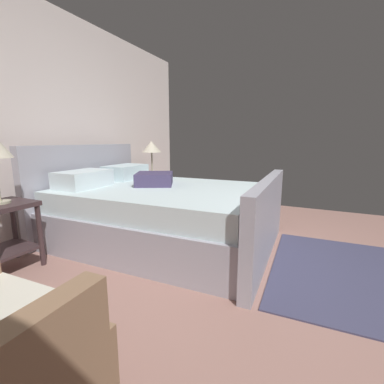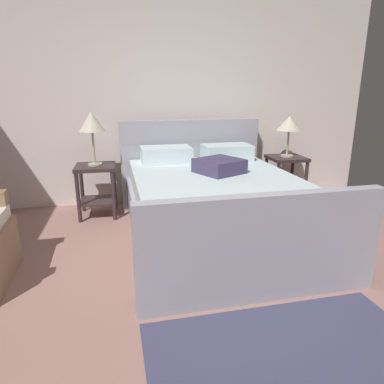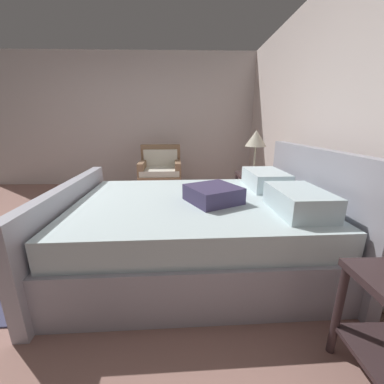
# 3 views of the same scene
# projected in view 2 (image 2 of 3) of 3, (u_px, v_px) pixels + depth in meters

# --- Properties ---
(ground_plane) EXTENTS (5.37, 5.47, 0.02)m
(ground_plane) POSITION_uv_depth(u_px,v_px,m) (214.00, 337.00, 2.08)
(ground_plane) COLOR #A3766A
(wall_back) EXTENTS (5.49, 0.12, 2.62)m
(wall_back) POSITION_uv_depth(u_px,v_px,m) (160.00, 99.00, 4.33)
(wall_back) COLOR silver
(wall_back) RESTS_ON ground
(bed) EXTENTS (1.81, 2.38, 1.07)m
(bed) POSITION_uv_depth(u_px,v_px,m) (214.00, 203.00, 3.43)
(bed) COLOR #A7A6B3
(bed) RESTS_ON ground
(nightstand_right) EXTENTS (0.44, 0.44, 0.60)m
(nightstand_right) POSITION_uv_depth(u_px,v_px,m) (286.00, 172.00, 4.48)
(nightstand_right) COLOR #38282A
(nightstand_right) RESTS_ON ground
(table_lamp_right) EXTENTS (0.31, 0.31, 0.51)m
(table_lamp_right) POSITION_uv_depth(u_px,v_px,m) (289.00, 124.00, 4.31)
(table_lamp_right) COLOR #B7B293
(table_lamp_right) RESTS_ON nightstand_right
(nightstand_left) EXTENTS (0.44, 0.44, 0.60)m
(nightstand_left) POSITION_uv_depth(u_px,v_px,m) (96.00, 182.00, 3.97)
(nightstand_left) COLOR #38282A
(nightstand_left) RESTS_ON ground
(table_lamp_left) EXTENTS (0.29, 0.29, 0.59)m
(table_lamp_left) POSITION_uv_depth(u_px,v_px,m) (92.00, 123.00, 3.78)
(table_lamp_left) COLOR #B7B293
(table_lamp_left) RESTS_ON nightstand_left
(area_rug) EXTENTS (1.62, 1.07, 0.01)m
(area_rug) POSITION_uv_depth(u_px,v_px,m) (296.00, 364.00, 1.86)
(area_rug) COLOR #434260
(area_rug) RESTS_ON ground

